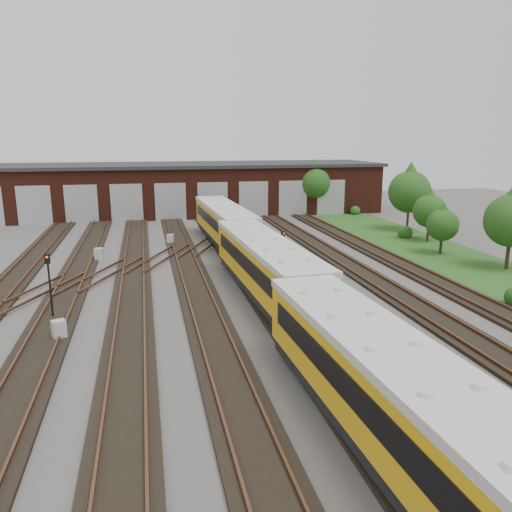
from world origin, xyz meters
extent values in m
plane|color=#43403E|center=(0.00, 0.00, 0.00)|extent=(120.00, 120.00, 0.00)
cube|color=black|center=(-10.00, 0.00, 0.09)|extent=(2.40, 70.00, 0.18)
cube|color=brown|center=(-10.72, 0.00, 0.26)|extent=(0.10, 70.00, 0.15)
cube|color=brown|center=(-9.28, 0.00, 0.26)|extent=(0.10, 70.00, 0.15)
cube|color=black|center=(-6.00, 0.00, 0.09)|extent=(2.40, 70.00, 0.18)
cube|color=brown|center=(-6.72, 0.00, 0.26)|extent=(0.10, 70.00, 0.15)
cube|color=brown|center=(-5.28, 0.00, 0.26)|extent=(0.10, 70.00, 0.15)
cube|color=black|center=(-2.00, 0.00, 0.09)|extent=(2.40, 70.00, 0.18)
cube|color=brown|center=(-2.72, 0.00, 0.26)|extent=(0.10, 70.00, 0.15)
cube|color=brown|center=(-1.28, 0.00, 0.26)|extent=(0.10, 70.00, 0.15)
cube|color=black|center=(2.00, 0.00, 0.09)|extent=(2.40, 70.00, 0.18)
cube|color=brown|center=(1.28, 0.00, 0.26)|extent=(0.10, 70.00, 0.15)
cube|color=brown|center=(2.72, 0.00, 0.26)|extent=(0.10, 70.00, 0.15)
cube|color=black|center=(6.00, 0.00, 0.09)|extent=(2.40, 70.00, 0.18)
cube|color=brown|center=(5.28, 0.00, 0.26)|extent=(0.10, 70.00, 0.15)
cube|color=brown|center=(6.72, 0.00, 0.26)|extent=(0.10, 70.00, 0.15)
cube|color=black|center=(10.00, 0.00, 0.09)|extent=(2.40, 70.00, 0.18)
cube|color=brown|center=(9.28, 0.00, 0.26)|extent=(0.10, 70.00, 0.15)
cube|color=brown|center=(10.72, 0.00, 0.26)|extent=(0.10, 70.00, 0.15)
cube|color=black|center=(14.00, 0.00, 0.09)|extent=(2.40, 70.00, 0.18)
cube|color=brown|center=(13.28, 0.00, 0.26)|extent=(0.10, 70.00, 0.15)
cube|color=brown|center=(14.72, 0.00, 0.26)|extent=(0.10, 70.00, 0.15)
cube|color=brown|center=(-8.00, 10.00, 0.26)|extent=(5.40, 9.62, 0.15)
cube|color=brown|center=(-4.00, 14.00, 0.26)|extent=(5.40, 9.62, 0.15)
cube|color=brown|center=(0.00, 18.00, 0.26)|extent=(5.40, 9.62, 0.15)
cube|color=brown|center=(-12.00, 6.00, 0.26)|extent=(5.40, 9.62, 0.15)
cube|color=brown|center=(4.00, 22.00, 0.26)|extent=(5.40, 9.62, 0.15)
cube|color=#491C12|center=(0.00, 40.00, 3.00)|extent=(50.00, 12.00, 6.00)
cube|color=#29292B|center=(0.00, 40.00, 6.15)|extent=(51.00, 12.50, 0.40)
cube|color=#A2A4A7|center=(-17.00, 33.98, 2.20)|extent=(3.60, 0.12, 4.40)
cube|color=#A2A4A7|center=(-12.00, 33.98, 2.20)|extent=(3.60, 0.12, 4.40)
cube|color=#A2A4A7|center=(-7.00, 33.98, 2.20)|extent=(3.60, 0.12, 4.40)
cube|color=#A2A4A7|center=(-2.00, 33.98, 2.20)|extent=(3.60, 0.12, 4.40)
cube|color=#A2A4A7|center=(3.00, 33.98, 2.20)|extent=(3.60, 0.12, 4.40)
cube|color=#A2A4A7|center=(8.00, 33.98, 2.20)|extent=(3.60, 0.12, 4.40)
cube|color=#A2A4A7|center=(13.00, 33.98, 2.20)|extent=(3.60, 0.12, 4.40)
cube|color=#A2A4A7|center=(18.00, 33.98, 2.20)|extent=(3.60, 0.12, 4.40)
cube|color=#26531B|center=(19.00, 10.00, 0.03)|extent=(8.00, 55.00, 0.05)
cube|color=black|center=(2.00, -12.95, 0.65)|extent=(3.06, 15.85, 0.63)
cube|color=#D49E0B|center=(2.00, -12.95, 2.12)|extent=(3.38, 15.86, 2.31)
cube|color=silver|center=(2.00, -12.95, 3.43)|extent=(3.48, 15.87, 0.32)
cube|color=black|center=(0.61, -13.00, 2.38)|extent=(0.63, 13.86, 0.89)
cube|color=black|center=(3.39, -12.89, 2.38)|extent=(0.63, 13.86, 0.89)
cube|color=black|center=(2.00, 3.05, 0.65)|extent=(3.06, 15.85, 0.63)
cube|color=#D49E0B|center=(2.00, 3.05, 2.12)|extent=(3.38, 15.86, 2.31)
cube|color=silver|center=(2.00, 3.05, 3.43)|extent=(3.48, 15.87, 0.32)
cube|color=black|center=(0.61, 3.00, 2.38)|extent=(0.63, 13.86, 0.89)
cube|color=black|center=(3.39, 3.11, 2.38)|extent=(0.63, 13.86, 0.89)
cube|color=black|center=(2.00, 19.05, 0.65)|extent=(3.06, 15.85, 0.63)
cube|color=#D49E0B|center=(2.00, 19.05, 2.12)|extent=(3.38, 15.86, 2.31)
cube|color=silver|center=(2.00, 19.05, 3.43)|extent=(3.48, 15.87, 0.32)
cube|color=black|center=(0.61, 19.00, 2.38)|extent=(0.63, 13.86, 0.89)
cube|color=black|center=(3.39, 19.11, 2.38)|extent=(0.63, 13.86, 0.89)
cylinder|color=black|center=(-10.12, 1.94, 1.55)|extent=(0.11, 0.11, 3.10)
cube|color=black|center=(-10.12, 1.94, 3.37)|extent=(0.27, 0.16, 0.54)
sphere|color=red|center=(-10.12, 1.83, 3.47)|extent=(0.13, 0.13, 0.13)
cylinder|color=black|center=(0.85, 19.53, 1.19)|extent=(0.09, 0.09, 2.37)
cube|color=black|center=(0.85, 19.53, 2.59)|extent=(0.23, 0.16, 0.43)
sphere|color=red|center=(0.85, 19.44, 2.68)|extent=(0.10, 0.10, 0.10)
cylinder|color=black|center=(2.44, 20.02, 1.28)|extent=(0.11, 0.11, 2.56)
cube|color=black|center=(2.44, 20.02, 2.83)|extent=(0.29, 0.21, 0.53)
sphere|color=red|center=(2.44, 19.91, 2.93)|extent=(0.13, 0.13, 0.13)
cylinder|color=black|center=(4.33, 7.56, 1.38)|extent=(0.10, 0.10, 2.75)
cube|color=black|center=(4.33, 7.56, 2.99)|extent=(0.28, 0.22, 0.49)
sphere|color=red|center=(4.33, 7.46, 3.09)|extent=(0.12, 0.12, 0.12)
cube|color=#B6BABC|center=(-9.30, -1.23, 0.51)|extent=(0.77, 0.71, 1.02)
cube|color=#B6BABC|center=(-2.84, 20.11, 0.47)|extent=(0.69, 0.62, 0.95)
cube|color=#B6BABC|center=(-8.70, 14.86, 0.53)|extent=(0.74, 0.66, 1.07)
cube|color=#B6BABC|center=(3.09, 24.79, 0.46)|extent=(0.62, 0.54, 0.92)
cube|color=#B6BABC|center=(6.17, 13.22, 0.44)|extent=(0.60, 0.53, 0.88)
cylinder|color=#342117|center=(16.00, 35.00, 1.09)|extent=(0.26, 0.26, 2.18)
sphere|color=#1B4313|center=(16.00, 35.00, 4.00)|extent=(4.25, 4.25, 4.25)
cone|color=#1B4313|center=(16.00, 35.00, 5.52)|extent=(3.64, 3.64, 3.03)
cylinder|color=#342117|center=(20.94, 16.19, 0.79)|extent=(0.22, 0.22, 1.58)
sphere|color=#1B4313|center=(20.94, 16.19, 2.89)|extent=(3.07, 3.07, 3.07)
cone|color=#1B4313|center=(20.94, 16.19, 3.99)|extent=(2.63, 2.63, 2.19)
cylinder|color=#342117|center=(21.86, 21.66, 1.12)|extent=(0.24, 0.24, 2.23)
sphere|color=#1B4313|center=(21.86, 21.66, 4.09)|extent=(4.34, 4.34, 4.34)
cone|color=#1B4313|center=(21.86, 21.66, 5.64)|extent=(3.72, 3.72, 3.10)
cylinder|color=#342117|center=(19.10, 11.15, 0.68)|extent=(0.23, 0.23, 1.37)
sphere|color=#1B4313|center=(19.10, 11.15, 2.50)|extent=(2.65, 2.65, 2.65)
cone|color=#1B4313|center=(19.10, 11.15, 3.45)|extent=(2.28, 2.28, 1.90)
cylinder|color=#342117|center=(21.14, 5.70, 1.00)|extent=(0.27, 0.27, 2.01)
sphere|color=#1B4313|center=(21.14, 5.70, 3.68)|extent=(3.90, 3.90, 3.90)
sphere|color=#1B4313|center=(19.83, 18.36, 0.70)|extent=(1.40, 1.40, 1.40)
sphere|color=#1B4313|center=(21.13, 33.44, 0.66)|extent=(1.31, 1.31, 1.31)
camera|label=1|loc=(-4.94, -25.33, 9.58)|focal=35.00mm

